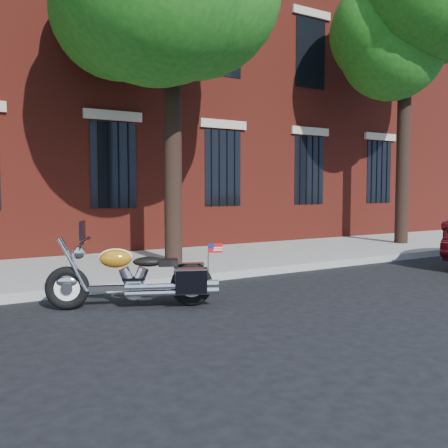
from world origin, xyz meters
TOP-DOWN VIEW (x-y plane):
  - ground at (0.00, 0.00)m, footprint 120.00×120.00m
  - curb at (0.00, 1.38)m, footprint 40.00×0.16m
  - sidewalk at (0.00, 3.26)m, footprint 40.00×3.60m
  - building at (0.00, 10.06)m, footprint 26.00×10.08m
  - tree_right at (7.42, 2.96)m, footprint 4.12×3.92m
  - motorcycle at (-1.36, 0.12)m, footprint 2.15×1.31m

SIDE VIEW (x-z plane):
  - ground at x=0.00m, z-range 0.00..0.00m
  - curb at x=0.00m, z-range 0.00..0.15m
  - sidewalk at x=0.00m, z-range 0.00..0.15m
  - motorcycle at x=-1.36m, z-range -0.20..1.01m
  - building at x=0.00m, z-range 0.00..12.00m
  - tree_right at x=7.42m, z-range 1.91..10.45m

